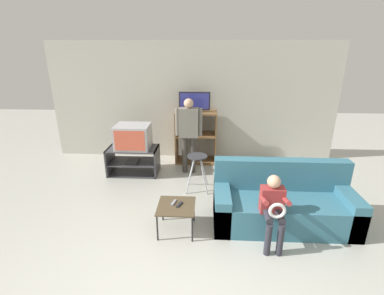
{
  "coord_description": "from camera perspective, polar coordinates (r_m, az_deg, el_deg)",
  "views": [
    {
      "loc": [
        0.31,
        -2.02,
        2.47
      ],
      "look_at": [
        0.09,
        2.28,
        0.9
      ],
      "focal_mm": 26.0,
      "sensor_mm": 36.0,
      "label": 1
    }
  ],
  "objects": [
    {
      "name": "television_flat",
      "position": [
        5.97,
        0.52,
        9.22
      ],
      "size": [
        0.66,
        0.2,
        0.43
      ],
      "color": "black",
      "rests_on": "media_shelf"
    },
    {
      "name": "television_main",
      "position": [
        5.65,
        -12.0,
        2.22
      ],
      "size": [
        0.67,
        0.55,
        0.47
      ],
      "color": "#B2B2B7",
      "rests_on": "tv_stand"
    },
    {
      "name": "person_standing_adult",
      "position": [
        5.52,
        -0.68,
        3.78
      ],
      "size": [
        0.53,
        0.2,
        1.54
      ],
      "color": "#3D3833",
      "rests_on": "ground_plane"
    },
    {
      "name": "couch",
      "position": [
        4.34,
        18.03,
        -11.0
      ],
      "size": [
        1.99,
        0.82,
        0.9
      ],
      "color": "teal",
      "rests_on": "ground_plane"
    },
    {
      "name": "remote_control_white",
      "position": [
        3.98,
        -3.79,
        -11.19
      ],
      "size": [
        0.07,
        0.15,
        0.02
      ],
      "primitive_type": "cube",
      "rotation": [
        0.0,
        0.0,
        -0.27
      ],
      "color": "gray",
      "rests_on": "snack_table"
    },
    {
      "name": "folding_stool",
      "position": [
        4.94,
        1.09,
        -3.0
      ],
      "size": [
        0.4,
        0.4,
        0.67
      ],
      "color": "#B7B7BC",
      "rests_on": "ground_plane"
    },
    {
      "name": "wall_back",
      "position": [
        6.32,
        0.13,
        9.35
      ],
      "size": [
        6.4,
        0.06,
        2.6
      ],
      "color": "beige",
      "rests_on": "ground_plane"
    },
    {
      "name": "snack_table",
      "position": [
        3.95,
        -3.23,
        -12.29
      ],
      "size": [
        0.52,
        0.52,
        0.4
      ],
      "color": "brown",
      "rests_on": "ground_plane"
    },
    {
      "name": "remote_control_black",
      "position": [
        3.93,
        -2.62,
        -11.6
      ],
      "size": [
        0.09,
        0.15,
        0.02
      ],
      "primitive_type": "cube",
      "rotation": [
        0.0,
        0.0,
        -0.39
      ],
      "color": "#232328",
      "rests_on": "snack_table"
    },
    {
      "name": "media_shelf",
      "position": [
        6.18,
        0.8,
        2.28
      ],
      "size": [
        0.9,
        0.5,
        1.15
      ],
      "color": "brown",
      "rests_on": "ground_plane"
    },
    {
      "name": "person_seated_child",
      "position": [
        3.74,
        16.31,
        -11.4
      ],
      "size": [
        0.33,
        0.43,
        0.96
      ],
      "color": "#2D2D38",
      "rests_on": "ground_plane"
    },
    {
      "name": "tv_stand",
      "position": [
        5.82,
        -11.9,
        -2.67
      ],
      "size": [
        1.01,
        0.56,
        0.55
      ],
      "color": "#38383D",
      "rests_on": "ground_plane"
    }
  ]
}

